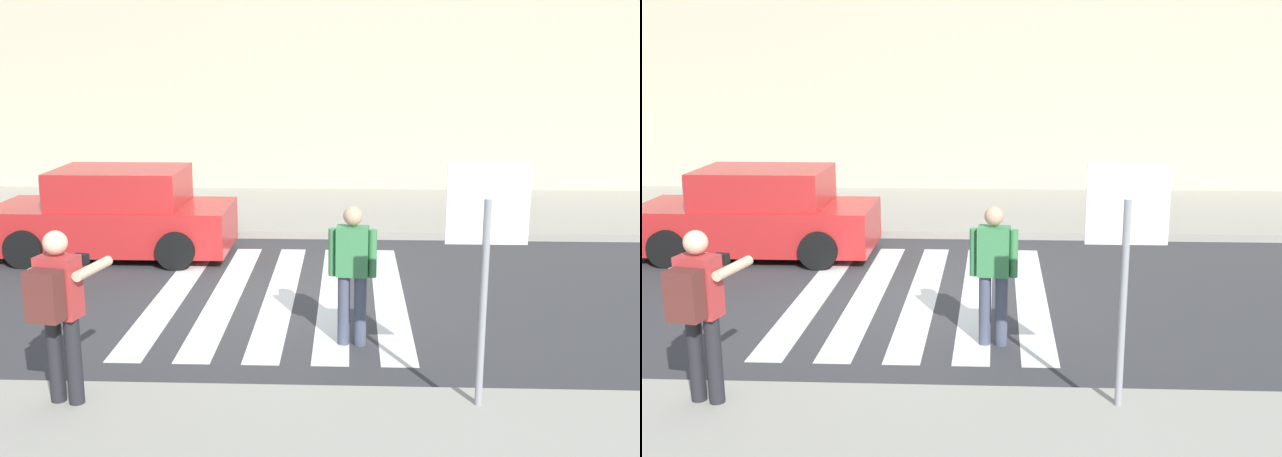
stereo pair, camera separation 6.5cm
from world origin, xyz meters
The scene contains 12 objects.
ground_plane centered at (0.00, 0.00, 0.00)m, with size 120.00×120.00×0.00m, color #38383A.
sidewalk_far centered at (0.00, 6.00, 0.07)m, with size 60.00×4.80×0.14m, color #9E998C.
building_facade_far centered at (0.00, 10.40, 3.40)m, with size 56.00×4.00×6.80m, color beige.
crosswalk_stripe_0 centered at (-1.60, 0.20, 0.00)m, with size 0.44×5.20×0.01m, color silver.
crosswalk_stripe_1 centered at (-0.80, 0.20, 0.00)m, with size 0.44×5.20×0.01m, color silver.
crosswalk_stripe_2 centered at (0.00, 0.20, 0.00)m, with size 0.44×5.20×0.01m, color silver.
crosswalk_stripe_3 centered at (0.80, 0.20, 0.00)m, with size 0.44×5.20×0.01m, color silver.
crosswalk_stripe_4 centered at (1.60, 0.20, 0.00)m, with size 0.44×5.20×0.01m, color silver.
stop_sign centered at (2.28, -3.56, 1.86)m, with size 0.76×0.08×2.37m.
photographer_with_backpack centered at (-1.74, -3.70, 1.17)m, with size 0.69×0.91×1.72m.
pedestrian_crossing centered at (1.05, -1.72, 0.97)m, with size 0.58×0.28×1.72m.
parked_car_red centered at (-3.07, 2.30, 0.73)m, with size 4.10×1.92×1.55m.
Camera 2 is at (1.07, -10.33, 3.46)m, focal length 42.00 mm.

